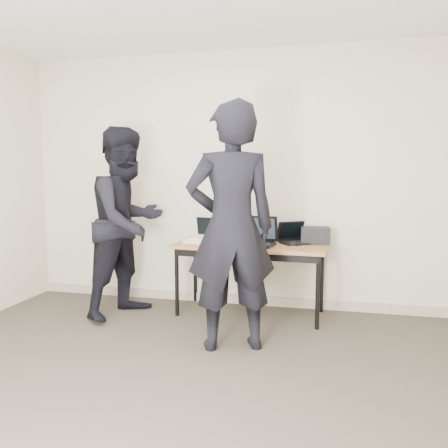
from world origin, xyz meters
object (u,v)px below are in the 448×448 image
(desk, at_px, (250,250))
(laptop_right, at_px, (294,238))
(laptop_beige, at_px, (205,237))
(person_typist, at_px, (231,227))
(laptop_center, at_px, (257,239))
(equipment_box, at_px, (315,235))
(leather_satchel, at_px, (237,228))
(person_observer, at_px, (127,222))

(desk, relative_size, laptop_right, 3.83)
(laptop_beige, bearing_deg, person_typist, -52.13)
(laptop_center, height_order, laptop_right, laptop_center)
(equipment_box, bearing_deg, desk, -163.08)
(laptop_beige, xyz_separation_m, person_typist, (0.47, -0.90, 0.22))
(laptop_right, relative_size, person_typist, 0.20)
(laptop_center, distance_m, person_typist, 0.86)
(laptop_beige, distance_m, leather_satchel, 0.37)
(laptop_beige, distance_m, laptop_right, 0.91)
(laptop_beige, height_order, equipment_box, laptop_beige)
(laptop_beige, height_order, person_typist, person_typist)
(laptop_beige, xyz_separation_m, laptop_right, (0.90, 0.13, -0.00))
(equipment_box, relative_size, person_observer, 0.15)
(laptop_beige, bearing_deg, equipment_box, 18.98)
(laptop_beige, bearing_deg, laptop_right, 18.34)
(desk, xyz_separation_m, laptop_beige, (-0.48, 0.02, 0.11))
(leather_satchel, xyz_separation_m, person_observer, (-1.02, -0.50, 0.09))
(leather_satchel, bearing_deg, laptop_center, -50.64)
(laptop_right, height_order, leather_satchel, leather_satchel)
(desk, height_order, person_observer, person_observer)
(laptop_right, bearing_deg, equipment_box, -22.26)
(laptop_beige, height_order, leather_satchel, laptop_beige)
(laptop_right, height_order, equipment_box, laptop_right)
(laptop_center, bearing_deg, laptop_beige, -178.96)
(equipment_box, height_order, person_observer, person_observer)
(leather_satchel, bearing_deg, laptop_right, -10.74)
(laptop_beige, bearing_deg, person_observer, -147.68)
(laptop_beige, distance_m, equipment_box, 1.12)
(laptop_beige, height_order, person_observer, person_observer)
(desk, height_order, laptop_center, laptop_center)
(person_observer, bearing_deg, leather_satchel, -42.73)
(leather_satchel, height_order, person_observer, person_observer)
(laptop_center, xyz_separation_m, person_observer, (-1.27, -0.23, 0.15))
(laptop_right, relative_size, leather_satchel, 1.08)
(equipment_box, xyz_separation_m, person_observer, (-1.83, -0.46, 0.13))
(leather_satchel, relative_size, equipment_box, 1.32)
(laptop_center, height_order, person_observer, person_observer)
(person_typist, bearing_deg, equipment_box, -142.52)
(laptop_right, bearing_deg, desk, 165.62)
(desk, bearing_deg, equipment_box, 20.39)
(desk, distance_m, leather_satchel, 0.34)
(leather_satchel, height_order, equipment_box, leather_satchel)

